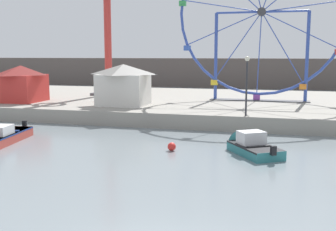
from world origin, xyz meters
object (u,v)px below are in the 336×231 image
Objects in this scene: promenade_lamp_near at (247,77)px; mooring_buoy_orange at (172,147)px; carnival_booth_white_ticket at (124,84)px; carnival_booth_red_striped at (21,83)px; drop_tower_red_tower at (108,24)px; motorboat_teal_painted at (248,145)px; ferris_wheel_blue_frame at (262,14)px.

promenade_lamp_near reaches higher than mooring_buoy_orange.
carnival_booth_white_ticket is 1.05× the size of promenade_lamp_near.
carnival_booth_red_striped is 0.93× the size of carnival_booth_white_ticket.
drop_tower_red_tower is at bearing 57.44° from carnival_booth_red_striped.
motorboat_teal_painted is at bearing 12.02° from mooring_buoy_orange.
ferris_wheel_blue_frame reaches higher than carnival_booth_red_striped.
carnival_booth_red_striped is (-19.52, 9.21, 2.28)m from motorboat_teal_painted.
carnival_booth_white_ticket is 10.43m from promenade_lamp_near.
ferris_wheel_blue_frame is 32.82× the size of mooring_buoy_orange.
promenade_lamp_near reaches higher than carnival_booth_red_striped.
carnival_booth_white_ticket is (-10.34, 9.21, 2.36)m from motorboat_teal_painted.
motorboat_teal_painted is 0.29× the size of ferris_wheel_blue_frame.
carnival_booth_red_striped is 0.98× the size of promenade_lamp_near.
motorboat_teal_painted is at bearing -43.17° from carnival_booth_white_ticket.
ferris_wheel_blue_frame is 3.76× the size of promenade_lamp_near.
carnival_booth_red_striped is at bearing 31.75° from motorboat_teal_painted.
drop_tower_red_tower is 22.08m from mooring_buoy_orange.
motorboat_teal_painted is 16.86m from ferris_wheel_blue_frame.
drop_tower_red_tower reaches higher than carnival_booth_red_striped.
carnival_booth_white_ticket is 12.20m from mooring_buoy_orange.
mooring_buoy_orange is (15.68, -10.03, -2.40)m from carnival_booth_red_striped.
ferris_wheel_blue_frame is 3.57× the size of carnival_booth_white_ticket.
ferris_wheel_blue_frame is at bearing 27.59° from carnival_booth_white_ticket.
carnival_booth_red_striped is at bearing 178.46° from carnival_booth_white_ticket.
carnival_booth_white_ticket reaches higher than carnival_booth_red_striped.
carnival_booth_red_striped is at bearing -163.73° from ferris_wheel_blue_frame.
carnival_booth_red_striped reaches higher than motorboat_teal_painted.
carnival_booth_white_ticket is (9.19, -0.01, 0.08)m from carnival_booth_red_striped.
carnival_booth_red_striped is (-19.37, -5.65, -5.66)m from ferris_wheel_blue_frame.
carnival_booth_red_striped is 19.32m from promenade_lamp_near.
mooring_buoy_orange is at bearing 69.03° from motorboat_teal_painted.
ferris_wheel_blue_frame is 14.77m from drop_tower_red_tower.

